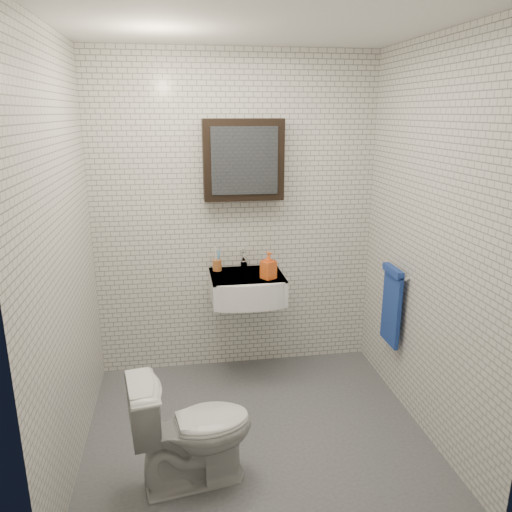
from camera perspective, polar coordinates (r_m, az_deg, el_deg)
name	(u,v)px	position (r m, az deg, el deg)	size (l,w,h in m)	color
ground	(256,432)	(3.50, 0.06, -19.51)	(2.20, 2.00, 0.01)	#484B4F
room_shell	(257,215)	(2.90, 0.06, 4.65)	(2.22, 2.02, 2.51)	silver
washbasin	(248,288)	(3.80, -0.96, -3.67)	(0.55, 0.50, 0.20)	white
faucet	(244,260)	(3.94, -1.38, -0.50)	(0.06, 0.20, 0.15)	silver
mirror_cabinet	(243,160)	(3.78, -1.45, 10.91)	(0.60, 0.15, 0.60)	black
towel_rail	(392,303)	(3.73, 15.26, -5.15)	(0.09, 0.30, 0.58)	silver
toothbrush_cup	(217,265)	(3.90, -4.47, -0.98)	(0.08, 0.08, 0.19)	#AC5D2B
soap_bottle	(268,265)	(3.69, 1.43, -1.07)	(0.09, 0.09, 0.21)	#EA5918
toilet	(192,429)	(2.97, -7.28, -18.99)	(0.38, 0.67, 0.68)	silver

